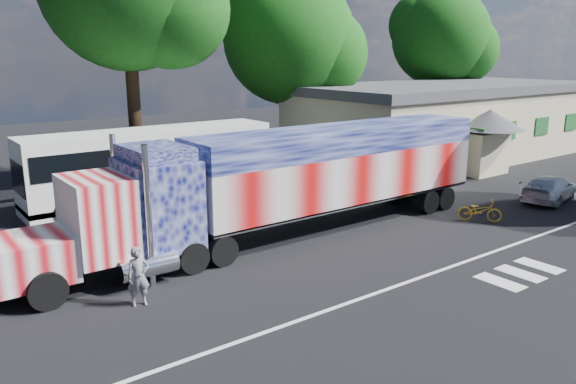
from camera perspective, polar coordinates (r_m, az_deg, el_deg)
ground at (r=20.62m, az=5.05°, el=-6.74°), size 100.00×100.00×0.00m
lane_markings at (r=19.47m, az=16.39°, el=-8.55°), size 30.00×2.67×0.01m
semi_truck at (r=22.38m, az=0.30°, el=1.28°), size 21.51×3.40×4.58m
coach_bus at (r=28.85m, az=-13.62°, el=2.78°), size 12.45×2.90×3.62m
hall_building at (r=41.67m, az=15.74°, el=7.01°), size 22.40×12.80×5.20m
parked_car at (r=31.18m, az=25.08°, el=0.35°), size 4.70×2.57×1.29m
woman at (r=17.19m, az=-14.96°, el=-8.30°), size 0.73×0.55×1.79m
bicycle at (r=26.21m, az=18.91°, el=-1.81°), size 1.66×1.87×0.98m
tree_ne_a at (r=38.64m, az=0.34°, el=15.26°), size 9.18×8.74×12.59m
tree_far_ne at (r=50.34m, az=15.41°, el=14.86°), size 8.52×8.12×12.63m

